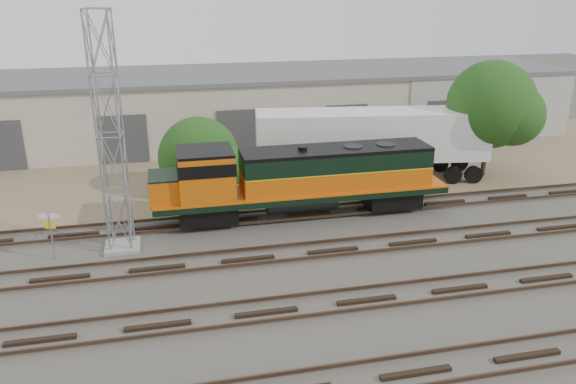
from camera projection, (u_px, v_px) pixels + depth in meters
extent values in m
plane|color=#47423A|center=(253.00, 276.00, 23.91)|extent=(140.00, 140.00, 0.00)
cube|color=#726047|center=(217.00, 170.00, 37.64)|extent=(80.00, 16.00, 0.02)
cube|color=#4C3828|center=(288.00, 372.00, 17.66)|extent=(80.00, 0.08, 0.14)
cube|color=black|center=(266.00, 312.00, 21.14)|extent=(80.00, 2.40, 0.14)
cube|color=#4C3828|center=(270.00, 320.00, 20.41)|extent=(80.00, 0.08, 0.14)
cube|color=#4C3828|center=(263.00, 299.00, 21.78)|extent=(80.00, 0.08, 0.14)
cube|color=black|center=(248.00, 259.00, 25.26)|extent=(80.00, 2.40, 0.14)
cube|color=#4C3828|center=(251.00, 264.00, 24.53)|extent=(80.00, 0.08, 0.14)
cube|color=#4C3828|center=(245.00, 249.00, 25.90)|extent=(80.00, 0.08, 0.14)
cube|color=black|center=(235.00, 221.00, 29.38)|extent=(80.00, 2.40, 0.14)
cube|color=#4C3828|center=(237.00, 224.00, 28.64)|extent=(80.00, 0.08, 0.14)
cube|color=#4C3828|center=(233.00, 213.00, 30.02)|extent=(80.00, 0.08, 0.14)
cube|color=beige|center=(205.00, 109.00, 44.09)|extent=(58.00, 10.00, 5.00)
cube|color=#59595B|center=(203.00, 75.00, 43.17)|extent=(58.40, 10.40, 0.30)
cube|color=#999993|center=(492.00, 109.00, 44.01)|extent=(14.00, 0.10, 5.00)
cube|color=#333335|center=(124.00, 140.00, 38.50)|extent=(3.20, 0.12, 3.40)
cube|color=#333335|center=(240.00, 133.00, 40.15)|extent=(3.20, 0.12, 3.40)
cube|color=#333335|center=(346.00, 127.00, 41.80)|extent=(3.20, 0.12, 3.40)
cube|color=#333335|center=(445.00, 122.00, 43.45)|extent=(3.20, 0.12, 3.40)
cube|color=black|center=(208.00, 211.00, 28.86)|extent=(2.91, 2.19, 0.91)
cube|color=black|center=(390.00, 196.00, 30.93)|extent=(2.91, 2.19, 0.91)
cube|color=black|center=(302.00, 193.00, 29.68)|extent=(15.48, 2.73, 0.32)
cylinder|color=black|center=(302.00, 203.00, 29.88)|extent=(3.83, 1.00, 1.00)
cube|color=#C15209|center=(335.00, 177.00, 29.81)|extent=(10.02, 2.37, 1.09)
cube|color=black|center=(336.00, 159.00, 29.47)|extent=(10.02, 2.37, 0.91)
cube|color=black|center=(336.00, 149.00, 29.28)|extent=(10.02, 2.37, 0.18)
cube|color=#C15209|center=(206.00, 175.00, 28.19)|extent=(2.73, 2.73, 2.37)
cube|color=black|center=(204.00, 151.00, 27.75)|extent=(2.73, 2.73, 0.15)
cube|color=#C15209|center=(164.00, 188.00, 27.94)|extent=(1.46, 2.19, 1.28)
cube|color=gray|center=(123.00, 246.00, 26.45)|extent=(1.59, 1.59, 0.20)
cylinder|color=gray|center=(100.00, 133.00, 24.92)|extent=(0.08, 0.08, 10.58)
cylinder|color=gray|center=(122.00, 132.00, 25.12)|extent=(0.08, 0.08, 10.58)
cylinder|color=gray|center=(98.00, 138.00, 24.03)|extent=(0.08, 0.08, 10.58)
cylinder|color=gray|center=(121.00, 137.00, 24.23)|extent=(0.08, 0.08, 10.58)
cylinder|color=gray|center=(52.00, 236.00, 25.03)|extent=(0.07, 0.07, 2.26)
cube|color=white|center=(49.00, 216.00, 24.69)|extent=(0.92, 0.20, 0.23)
cube|color=yellow|center=(50.00, 225.00, 24.84)|extent=(0.46, 0.12, 0.36)
cube|color=white|center=(372.00, 135.00, 34.84)|extent=(14.63, 4.86, 2.98)
cube|color=black|center=(456.00, 169.00, 36.09)|extent=(3.01, 3.11, 1.11)
cube|color=black|center=(285.00, 176.00, 34.15)|extent=(0.17, 0.17, 1.44)
cube|color=black|center=(282.00, 166.00, 36.22)|extent=(0.17, 0.17, 1.44)
cube|color=navy|center=(508.00, 132.00, 44.44)|extent=(1.64, 1.54, 1.50)
cube|color=maroon|center=(471.00, 142.00, 41.85)|extent=(1.85, 1.79, 1.40)
cylinder|color=#382619|center=(201.00, 187.00, 33.83)|extent=(0.33, 0.33, 0.43)
sphere|color=#134216|center=(199.00, 157.00, 33.18)|extent=(4.78, 4.78, 4.78)
sphere|color=#134216|center=(217.00, 167.00, 32.88)|extent=(3.34, 3.34, 3.34)
cylinder|color=#382619|center=(485.00, 155.00, 36.18)|extent=(0.32, 0.32, 2.74)
sphere|color=#134216|center=(491.00, 104.00, 35.04)|extent=(5.48, 5.48, 5.48)
sphere|color=#134216|center=(513.00, 115.00, 34.71)|extent=(3.83, 3.83, 3.83)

